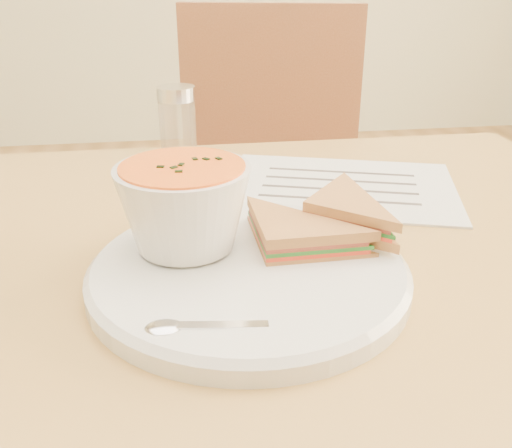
{
  "coord_description": "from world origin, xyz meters",
  "views": [
    {
      "loc": [
        -0.06,
        -0.56,
        1.02
      ],
      "look_at": [
        0.01,
        -0.08,
        0.8
      ],
      "focal_mm": 40.0,
      "sensor_mm": 36.0,
      "label": 1
    }
  ],
  "objects": [
    {
      "name": "sandwich_half_b",
      "position": [
        0.06,
        -0.05,
        0.79
      ],
      "size": [
        0.14,
        0.14,
        0.03
      ],
      "primitive_type": null,
      "rotation": [
        0.0,
        0.0,
        -0.7
      ],
      "color": "#BB7F42",
      "rests_on": "plate"
    },
    {
      "name": "sandwich_half_a",
      "position": [
        0.01,
        -0.11,
        0.78
      ],
      "size": [
        0.11,
        0.11,
        0.03
      ],
      "primitive_type": null,
      "rotation": [
        0.0,
        0.0,
        0.02
      ],
      "color": "#BB7F42",
      "rests_on": "plate"
    },
    {
      "name": "soup_bowl",
      "position": [
        -0.05,
        -0.06,
        0.81
      ],
      "size": [
        0.15,
        0.15,
        0.09
      ],
      "primitive_type": null,
      "rotation": [
        0.0,
        0.0,
        -0.24
      ],
      "color": "silver",
      "rests_on": "plate"
    },
    {
      "name": "chair_far",
      "position": [
        0.12,
        0.58,
        0.47
      ],
      "size": [
        0.51,
        0.51,
        0.94
      ],
      "primitive_type": null,
      "rotation": [
        0.0,
        0.0,
        2.88
      ],
      "color": "brown",
      "rests_on": "floor"
    },
    {
      "name": "condiment_shaker",
      "position": [
        -0.05,
        0.31,
        0.8
      ],
      "size": [
        0.07,
        0.07,
        0.1
      ],
      "primitive_type": null,
      "rotation": [
        0.0,
        0.0,
        -0.37
      ],
      "color": "silver",
      "rests_on": "dining_table"
    },
    {
      "name": "plate",
      "position": [
        0.0,
        -0.1,
        0.76
      ],
      "size": [
        0.31,
        0.31,
        0.02
      ],
      "primitive_type": null,
      "rotation": [
        0.0,
        0.0,
        -0.03
      ],
      "color": "silver",
      "rests_on": "dining_table"
    },
    {
      "name": "spoon",
      "position": [
        -0.03,
        -0.2,
        0.77
      ],
      "size": [
        0.16,
        0.04,
        0.01
      ],
      "primitive_type": null,
      "rotation": [
        0.0,
        0.0,
        -0.09
      ],
      "color": "silver",
      "rests_on": "plate"
    },
    {
      "name": "paper_menu",
      "position": [
        0.16,
        0.13,
        0.75
      ],
      "size": [
        0.36,
        0.3,
        0.0
      ],
      "primitive_type": null,
      "rotation": [
        0.0,
        0.0,
        -0.31
      ],
      "color": "silver",
      "rests_on": "dining_table"
    }
  ]
}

